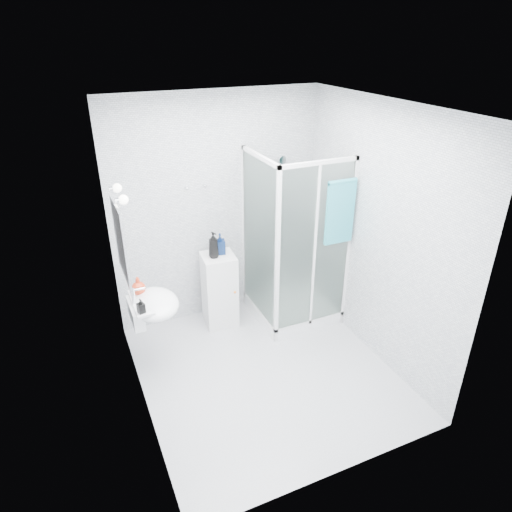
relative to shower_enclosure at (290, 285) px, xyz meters
name	(u,v)px	position (x,y,z in m)	size (l,w,h in m)	color
room	(267,258)	(-0.67, -0.77, 0.85)	(2.40, 2.60, 2.60)	silver
shower_enclosure	(290,285)	(0.00, 0.00, 0.00)	(0.90, 0.95, 2.00)	white
wall_basin	(152,305)	(-1.66, -0.32, 0.35)	(0.46, 0.56, 0.35)	white
mirror	(120,241)	(-1.85, -0.32, 1.05)	(0.02, 0.60, 0.70)	white
vanity_lights	(119,194)	(-1.80, -0.32, 1.47)	(0.10, 0.40, 0.08)	silver
wall_hooks	(196,187)	(-0.92, 0.49, 1.17)	(0.23, 0.06, 0.03)	silver
storage_cabinet	(220,290)	(-0.78, 0.26, -0.01)	(0.39, 0.40, 0.88)	silver
hand_towel	(340,210)	(0.33, -0.40, 1.02)	(0.32, 0.05, 0.69)	teal
shampoo_bottle_a	(213,245)	(-0.83, 0.25, 0.58)	(0.11, 0.12, 0.30)	black
shampoo_bottle_b	(220,244)	(-0.74, 0.30, 0.55)	(0.11, 0.11, 0.24)	#0B1D42
soap_dispenser_orange	(138,286)	(-1.73, -0.17, 0.50)	(0.14, 0.14, 0.17)	red
soap_dispenser_black	(141,306)	(-1.78, -0.51, 0.48)	(0.06, 0.06, 0.14)	black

